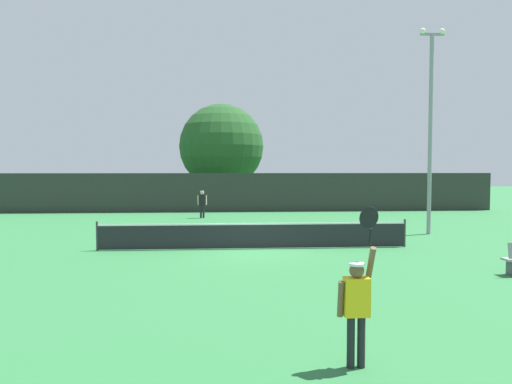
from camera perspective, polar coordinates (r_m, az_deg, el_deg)
ground_plane at (r=17.74m, az=-0.20°, el=-6.90°), size 120.00×120.00×0.00m
tennis_net at (r=17.66m, az=-0.20°, el=-5.26°), size 11.66×0.08×1.07m
perimeter_fence at (r=32.78m, az=-1.95°, el=-0.05°), size 36.32×0.12×2.70m
player_serving at (r=7.37m, az=12.18°, el=-12.53°), size 0.67×0.39×2.43m
player_receiving at (r=28.72m, az=-6.56°, el=-1.15°), size 0.57×0.24×1.65m
tennis_ball at (r=20.99m, az=-3.24°, el=-5.29°), size 0.07×0.07×0.07m
light_pole at (r=22.97m, az=20.46°, el=8.26°), size 1.18×0.28×9.33m
large_tree at (r=38.54m, az=-4.22°, el=5.55°), size 6.87×6.87×8.28m
parked_car_near at (r=39.00m, az=-6.37°, el=-0.45°), size 2.22×4.33×1.69m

